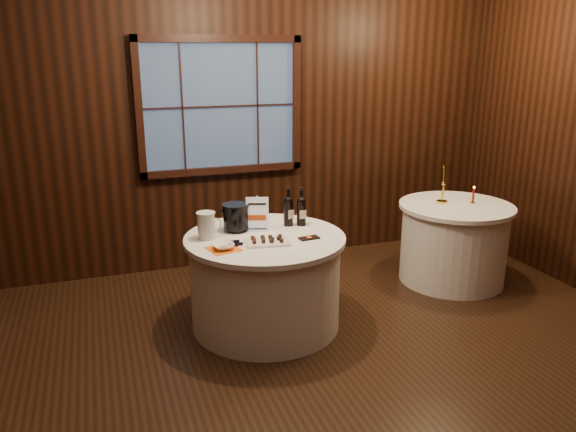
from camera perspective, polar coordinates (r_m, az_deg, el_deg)
name	(u,v)px	position (r m, az deg, el deg)	size (l,w,h in m)	color
ground	(309,390)	(3.93, 2.20, -17.29)	(6.00, 6.00, 0.00)	black
back_wall	(221,117)	(5.68, -6.87, 9.97)	(6.00, 0.10, 3.00)	black
main_table	(265,281)	(4.58, -2.31, -6.60)	(1.28, 1.28, 0.77)	white
side_table	(453,242)	(5.68, 16.45, -2.59)	(1.08, 1.08, 0.77)	white
sign_stand	(258,219)	(4.56, -3.11, -0.28)	(0.17, 0.13, 0.29)	silver
port_bottle_left	(288,209)	(4.67, 0.04, 0.72)	(0.08, 0.09, 0.33)	black
port_bottle_right	(301,209)	(4.68, 1.37, 0.71)	(0.08, 0.08, 0.32)	black
ice_bucket	(236,217)	(4.56, -5.33, -0.08)	(0.22, 0.22, 0.22)	black
chocolate_plate	(267,241)	(4.28, -2.13, -2.52)	(0.36, 0.27, 0.05)	white
chocolate_box	(309,238)	(4.38, 2.15, -2.25)	(0.16, 0.08, 0.01)	black
grape_bunch	(235,243)	(4.25, -5.42, -2.73)	(0.18, 0.09, 0.04)	black
glass_pitcher	(206,225)	(4.40, -8.28, -0.94)	(0.20, 0.15, 0.21)	silver
orange_napkin	(224,249)	(4.18, -6.55, -3.35)	(0.22, 0.22, 0.00)	orange
cracker_bowl	(224,246)	(4.18, -6.56, -3.07)	(0.16, 0.16, 0.04)	white
brass_candlestick	(443,189)	(5.57, 15.47, 2.64)	(0.10, 0.10, 0.37)	gold
red_candle	(473,197)	(5.64, 18.30, 1.87)	(0.05, 0.05, 0.17)	gold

